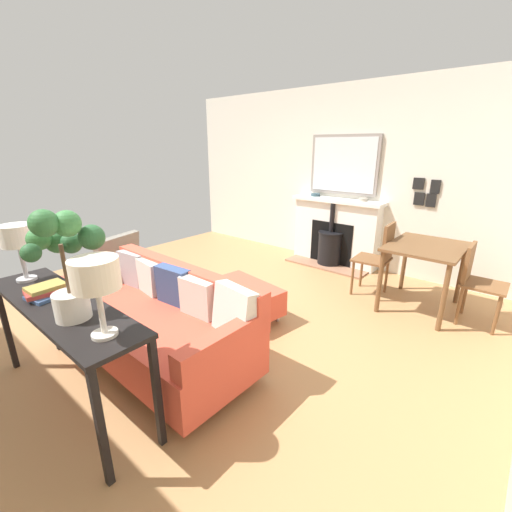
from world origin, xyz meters
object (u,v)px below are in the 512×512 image
object	(u,v)px
sofa	(158,320)
book_stack	(47,291)
table_lamp_far_end	(96,277)
mantel_bowl_near	(315,195)
dining_chair_near_fireplace	(379,254)
armchair_accent	(110,263)
potted_plant	(64,255)
mantel_bowl_far	(363,199)
table_lamp_near_end	(17,238)
dining_table	(425,255)
dining_chair_by_back_wall	(476,278)
ottoman	(243,298)
fireplace	(334,235)
console_table	(62,315)

from	to	relation	value
sofa	book_stack	size ratio (longest dim) A/B	6.36
sofa	table_lamp_far_end	bearing A→B (deg)	40.80
mantel_bowl_near	dining_chair_near_fireplace	size ratio (longest dim) A/B	0.15
armchair_accent	potted_plant	bearing A→B (deg)	58.44
mantel_bowl_far	table_lamp_near_end	world-z (taller)	table_lamp_near_end
dining_table	dining_chair_by_back_wall	bearing A→B (deg)	89.99
book_stack	dining_chair_by_back_wall	bearing A→B (deg)	145.93
ottoman	sofa	bearing A→B (deg)	-4.20
mantel_bowl_near	sofa	size ratio (longest dim) A/B	0.07
dining_table	dining_chair_near_fireplace	world-z (taller)	dining_chair_near_fireplace
fireplace	ottoman	bearing A→B (deg)	2.43
sofa	book_stack	world-z (taller)	book_stack
fireplace	armchair_accent	size ratio (longest dim) A/B	1.76
sofa	table_lamp_near_end	distance (m)	1.22
table_lamp_far_end	dining_table	world-z (taller)	table_lamp_far_end
potted_plant	book_stack	xyz separation A→B (m)	(-0.01, -0.47, -0.36)
mantel_bowl_far	potted_plant	size ratio (longest dim) A/B	0.18
dining_chair_by_back_wall	mantel_bowl_far	bearing A→B (deg)	-116.37
armchair_accent	fireplace	bearing A→B (deg)	153.40
fireplace	sofa	world-z (taller)	fireplace
mantel_bowl_near	book_stack	world-z (taller)	mantel_bowl_near
fireplace	ottoman	distance (m)	2.23
fireplace	dining_table	size ratio (longest dim) A/B	1.52
mantel_bowl_far	ottoman	xyz separation A→B (m)	(2.26, -0.29, -0.82)
fireplace	mantel_bowl_near	bearing A→B (deg)	-96.10
sofa	dining_table	world-z (taller)	sofa
dining_table	mantel_bowl_near	bearing A→B (deg)	-112.89
ottoman	dining_chair_near_fireplace	bearing A→B (deg)	148.88
mantel_bowl_near	dining_chair_near_fireplace	bearing A→B (deg)	60.27
mantel_bowl_near	book_stack	distance (m)	3.99
dining_table	console_table	bearing A→B (deg)	-24.76
table_lamp_near_end	dining_table	bearing A→B (deg)	146.73
table_lamp_far_end	dining_chair_near_fireplace	distance (m)	3.26
table_lamp_near_end	table_lamp_far_end	world-z (taller)	table_lamp_far_end
dining_chair_by_back_wall	ottoman	bearing A→B (deg)	-52.23
dining_chair_by_back_wall	potted_plant	bearing A→B (deg)	-27.83
mantel_bowl_near	armchair_accent	distance (m)	3.16
ottoman	dining_table	bearing A→B (deg)	136.59
ottoman	potted_plant	size ratio (longest dim) A/B	1.28
table_lamp_near_end	dining_table	world-z (taller)	table_lamp_near_end
mantel_bowl_near	sofa	bearing A→B (deg)	7.28
armchair_accent	dining_chair_near_fireplace	bearing A→B (deg)	131.31
mantel_bowl_far	table_lamp_far_end	size ratio (longest dim) A/B	0.27
armchair_accent	book_stack	world-z (taller)	book_stack
book_stack	ottoman	bearing A→B (deg)	171.45
armchair_accent	dining_chair_by_back_wall	xyz separation A→B (m)	(-2.13, 3.43, 0.05)
mantel_bowl_near	ottoman	size ratio (longest dim) A/B	0.16
ottoman	armchair_accent	bearing A→B (deg)	-66.84
potted_plant	dining_chair_near_fireplace	size ratio (longest dim) A/B	0.75
mantel_bowl_far	armchair_accent	distance (m)	3.50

